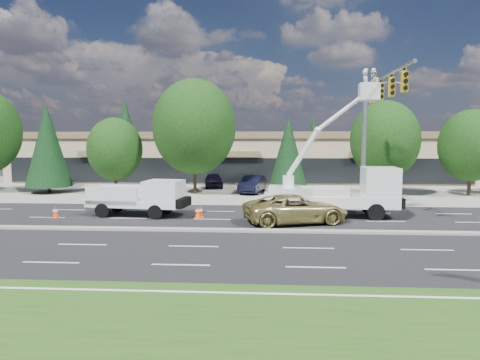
# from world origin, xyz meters

# --- Properties ---
(ground) EXTENTS (140.00, 140.00, 0.00)m
(ground) POSITION_xyz_m (0.00, 0.00, 0.00)
(ground) COLOR black
(ground) RESTS_ON ground
(concrete_apron) EXTENTS (140.00, 22.00, 0.01)m
(concrete_apron) POSITION_xyz_m (0.00, 20.00, 0.01)
(concrete_apron) COLOR gray
(concrete_apron) RESTS_ON ground
(road_median) EXTENTS (120.00, 0.55, 0.12)m
(road_median) POSITION_xyz_m (0.00, 0.00, 0.06)
(road_median) COLOR gray
(road_median) RESTS_ON ground
(strip_mall) EXTENTS (50.40, 15.40, 5.50)m
(strip_mall) POSITION_xyz_m (0.00, 29.97, 2.83)
(strip_mall) COLOR tan
(strip_mall) RESTS_ON ground
(tree_front_b) EXTENTS (3.96, 3.96, 7.81)m
(tree_front_b) POSITION_xyz_m (-16.00, 15.00, 4.19)
(tree_front_b) COLOR #332114
(tree_front_b) RESTS_ON ground
(tree_front_c) EXTENTS (4.74, 4.74, 6.58)m
(tree_front_c) POSITION_xyz_m (-10.00, 15.00, 3.85)
(tree_front_c) COLOR #332114
(tree_front_c) RESTS_ON ground
(tree_front_d) EXTENTS (7.10, 7.10, 9.85)m
(tree_front_d) POSITION_xyz_m (-3.00, 15.00, 5.76)
(tree_front_d) COLOR #332114
(tree_front_d) RESTS_ON ground
(tree_front_e) EXTENTS (3.39, 3.39, 6.68)m
(tree_front_e) POSITION_xyz_m (5.00, 15.00, 3.58)
(tree_front_e) COLOR #332114
(tree_front_e) RESTS_ON ground
(tree_front_f) EXTENTS (5.70, 5.70, 7.91)m
(tree_front_f) POSITION_xyz_m (13.00, 15.00, 4.63)
(tree_front_f) COLOR #332114
(tree_front_f) RESTS_ON ground
(tree_front_g) EXTENTS (5.17, 5.17, 7.17)m
(tree_front_g) POSITION_xyz_m (20.00, 15.00, 4.19)
(tree_front_g) COLOR #332114
(tree_front_g) RESTS_ON ground
(tree_back_a) EXTENTS (5.38, 5.38, 10.61)m
(tree_back_a) POSITION_xyz_m (-18.00, 42.00, 5.69)
(tree_back_a) COLOR #332114
(tree_back_a) RESTS_ON ground
(tree_back_b) EXTENTS (4.77, 4.77, 9.41)m
(tree_back_b) POSITION_xyz_m (-4.00, 42.00, 5.05)
(tree_back_b) COLOR #332114
(tree_back_b) RESTS_ON ground
(tree_back_c) EXTENTS (4.02, 4.02, 7.92)m
(tree_back_c) POSITION_xyz_m (10.00, 42.00, 4.25)
(tree_back_c) COLOR #332114
(tree_back_c) RESTS_ON ground
(tree_back_d) EXTENTS (4.62, 4.62, 9.11)m
(tree_back_d) POSITION_xyz_m (22.00, 42.00, 4.88)
(tree_back_d) COLOR #332114
(tree_back_d) RESTS_ON ground
(signal_mast) EXTENTS (2.76, 10.16, 9.00)m
(signal_mast) POSITION_xyz_m (10.03, 7.04, 6.06)
(signal_mast) COLOR gray
(signal_mast) RESTS_ON ground
(utility_pickup) EXTENTS (5.97, 2.79, 2.21)m
(utility_pickup) POSITION_xyz_m (-4.41, 4.15, 0.91)
(utility_pickup) COLOR white
(utility_pickup) RESTS_ON ground
(bucket_truck) EXTENTS (8.06, 2.95, 8.84)m
(bucket_truck) POSITION_xyz_m (7.71, 4.65, 1.86)
(bucket_truck) COLOR white
(bucket_truck) RESTS_ON ground
(traffic_cone_a) EXTENTS (0.40, 0.40, 0.70)m
(traffic_cone_a) POSITION_xyz_m (-9.44, 3.13, 0.34)
(traffic_cone_a) COLOR #FB4507
(traffic_cone_a) RESTS_ON ground
(traffic_cone_b) EXTENTS (0.40, 0.40, 0.70)m
(traffic_cone_b) POSITION_xyz_m (-0.79, 3.83, 0.34)
(traffic_cone_b) COLOR #FB4507
(traffic_cone_b) RESTS_ON ground
(traffic_cone_c) EXTENTS (0.40, 0.40, 0.70)m
(traffic_cone_c) POSITION_xyz_m (-0.92, 3.66, 0.34)
(traffic_cone_c) COLOR #FB4507
(traffic_cone_c) RESTS_ON ground
(traffic_cone_d) EXTENTS (0.40, 0.40, 0.70)m
(traffic_cone_d) POSITION_xyz_m (6.63, 4.16, 0.34)
(traffic_cone_d) COLOR #FB4507
(traffic_cone_d) RESTS_ON ground
(minivan) EXTENTS (6.35, 4.27, 1.62)m
(minivan) POSITION_xyz_m (4.83, 2.42, 0.81)
(minivan) COLOR #9D904C
(minivan) RESTS_ON ground
(parked_car_west) EXTENTS (2.34, 4.43, 1.44)m
(parked_car_west) POSITION_xyz_m (-2.00, 20.01, 0.72)
(parked_car_west) COLOR black
(parked_car_west) RESTS_ON ground
(parked_car_east) EXTENTS (2.54, 4.88, 1.53)m
(parked_car_east) POSITION_xyz_m (1.97, 16.00, 0.76)
(parked_car_east) COLOR black
(parked_car_east) RESTS_ON ground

